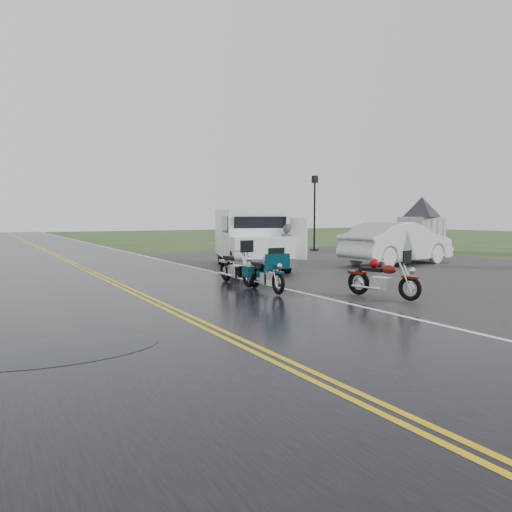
# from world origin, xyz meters

# --- Properties ---
(ground) EXTENTS (120.00, 120.00, 0.00)m
(ground) POSITION_xyz_m (0.00, 0.00, 0.00)
(ground) COLOR #2D471E
(ground) RESTS_ON ground
(road) EXTENTS (8.00, 100.00, 0.04)m
(road) POSITION_xyz_m (0.00, 10.00, 0.02)
(road) COLOR black
(road) RESTS_ON ground
(parking_pad) EXTENTS (14.00, 24.00, 0.03)m
(parking_pad) POSITION_xyz_m (11.00, 5.00, 0.01)
(parking_pad) COLOR black
(parking_pad) RESTS_ON ground
(visitor_center) EXTENTS (16.00, 10.00, 4.80)m
(visitor_center) POSITION_xyz_m (20.00, 12.00, 2.40)
(visitor_center) COLOR #A8AAAD
(visitor_center) RESTS_ON ground
(motorcycle_red) EXTENTS (1.17, 2.09, 1.17)m
(motorcycle_red) POSITION_xyz_m (5.21, -1.06, 0.58)
(motorcycle_red) COLOR #5A150A
(motorcycle_red) RESTS_ON ground
(motorcycle_teal) EXTENTS (0.91, 2.08, 1.19)m
(motorcycle_teal) POSITION_xyz_m (3.02, 1.25, 0.60)
(motorcycle_teal) COLOR #052F3D
(motorcycle_teal) RESTS_ON ground
(motorcycle_silver) EXTENTS (0.92, 2.23, 1.29)m
(motorcycle_silver) POSITION_xyz_m (2.98, 2.74, 0.65)
(motorcycle_silver) COLOR #AAAEB2
(motorcycle_silver) RESTS_ON ground
(van_white) EXTENTS (4.10, 6.42, 2.36)m
(van_white) POSITION_xyz_m (4.18, 5.97, 1.18)
(van_white) COLOR white
(van_white) RESTS_ON ground
(person_at_van) EXTENTS (0.70, 0.52, 1.75)m
(person_at_van) POSITION_xyz_m (5.90, 5.33, 0.88)
(person_at_van) COLOR #4A4B4F
(person_at_van) RESTS_ON ground
(sedan_white) EXTENTS (5.56, 2.52, 1.77)m
(sedan_white) POSITION_xyz_m (11.85, 5.90, 0.88)
(sedan_white) COLOR silver
(sedan_white) RESTS_ON ground
(lamp_post_far_right) EXTENTS (0.38, 0.38, 4.45)m
(lamp_post_far_right) POSITION_xyz_m (13.79, 14.41, 2.22)
(lamp_post_far_right) COLOR black
(lamp_post_far_right) RESTS_ON ground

